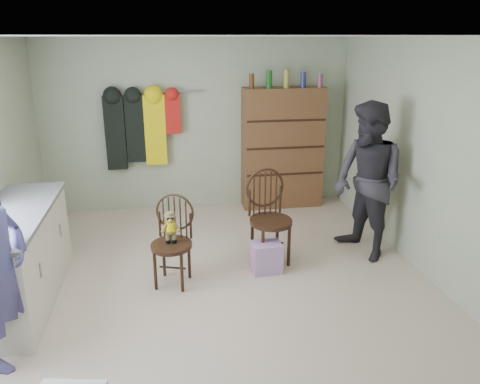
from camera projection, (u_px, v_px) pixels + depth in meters
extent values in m
plane|color=beige|center=(220.00, 284.00, 4.96)|extent=(5.00, 5.00, 0.00)
plane|color=#AFB79A|center=(198.00, 125.00, 6.91)|extent=(4.50, 0.00, 4.50)
plane|color=#AFB79A|center=(430.00, 161.00, 4.92)|extent=(0.00, 5.00, 5.00)
plane|color=white|center=(216.00, 36.00, 4.17)|extent=(5.00, 5.00, 0.00)
cube|color=silver|center=(19.00, 259.00, 4.52)|extent=(0.60, 1.80, 0.90)
cube|color=slate|center=(12.00, 214.00, 4.37)|extent=(0.64, 1.86, 0.04)
cylinder|color=#99999E|center=(41.00, 270.00, 4.12)|extent=(0.02, 0.02, 0.14)
cylinder|color=#99999E|center=(61.00, 231.00, 4.96)|extent=(0.02, 0.02, 0.14)
cylinder|color=black|center=(171.00, 245.00, 4.83)|extent=(0.54, 0.54, 0.04)
cylinder|color=black|center=(155.00, 271.00, 4.79)|extent=(0.03, 0.03, 0.42)
cylinder|color=black|center=(182.00, 273.00, 4.75)|extent=(0.03, 0.03, 0.42)
cylinder|color=black|center=(164.00, 258.00, 5.07)|extent=(0.03, 0.03, 0.42)
cylinder|color=black|center=(189.00, 260.00, 5.02)|extent=(0.03, 0.03, 0.42)
torus|color=black|center=(175.00, 212.00, 4.89)|extent=(0.40, 0.15, 0.41)
cylinder|color=black|center=(160.00, 224.00, 4.95)|extent=(0.03, 0.03, 0.28)
cylinder|color=black|center=(191.00, 226.00, 4.90)|extent=(0.03, 0.03, 0.28)
cylinder|color=#FBF602|center=(170.00, 227.00, 4.78)|extent=(0.11, 0.11, 0.10)
cylinder|color=#475128|center=(171.00, 236.00, 4.82)|extent=(0.06, 0.06, 0.16)
sphere|color=#9E7042|center=(170.00, 218.00, 4.75)|extent=(0.10, 0.10, 0.10)
cylinder|color=#475128|center=(170.00, 214.00, 4.74)|extent=(0.08, 0.08, 0.03)
cube|color=black|center=(170.00, 219.00, 4.71)|extent=(0.07, 0.01, 0.02)
cylinder|color=black|center=(271.00, 221.00, 5.30)|extent=(0.56, 0.56, 0.05)
cylinder|color=black|center=(263.00, 250.00, 5.19)|extent=(0.04, 0.04, 0.48)
cylinder|color=black|center=(289.00, 246.00, 5.29)|extent=(0.04, 0.04, 0.48)
cylinder|color=black|center=(252.00, 239.00, 5.48)|extent=(0.04, 0.04, 0.48)
cylinder|color=black|center=(277.00, 235.00, 5.58)|extent=(0.04, 0.04, 0.48)
torus|color=black|center=(265.00, 188.00, 5.36)|extent=(0.47, 0.11, 0.47)
cylinder|color=black|center=(249.00, 203.00, 5.34)|extent=(0.03, 0.03, 0.32)
cylinder|color=black|center=(280.00, 199.00, 5.46)|extent=(0.03, 0.03, 0.32)
cube|color=pink|center=(266.00, 257.00, 5.18)|extent=(0.34, 0.27, 0.34)
imported|color=#48457F|center=(0.00, 271.00, 3.57)|extent=(0.54, 0.67, 1.58)
imported|color=#2D2B33|center=(368.00, 182.00, 5.36)|extent=(0.93, 1.05, 1.83)
cube|color=brown|center=(282.00, 148.00, 7.03)|extent=(1.20, 0.38, 1.80)
cube|color=black|center=(285.00, 174.00, 6.96)|extent=(1.16, 0.02, 0.03)
cube|color=black|center=(286.00, 148.00, 6.83)|extent=(1.16, 0.02, 0.03)
cube|color=black|center=(287.00, 121.00, 6.71)|extent=(1.16, 0.02, 0.03)
cylinder|color=#592D14|center=(252.00, 81.00, 6.54)|extent=(0.07, 0.07, 0.21)
cylinder|color=#19591E|center=(269.00, 79.00, 6.57)|extent=(0.08, 0.08, 0.25)
cylinder|color=#A59933|center=(286.00, 79.00, 6.61)|extent=(0.08, 0.08, 0.26)
cylinder|color=navy|center=(303.00, 80.00, 6.66)|extent=(0.08, 0.08, 0.22)
cylinder|color=#8C3F59|center=(320.00, 81.00, 6.70)|extent=(0.08, 0.08, 0.19)
cylinder|color=#99999E|center=(169.00, 92.00, 6.63)|extent=(1.00, 0.02, 0.02)
cube|color=black|center=(115.00, 133.00, 6.63)|extent=(0.28, 0.10, 1.05)
cube|color=black|center=(135.00, 129.00, 6.66)|extent=(0.26, 0.10, 0.95)
cube|color=yellow|center=(155.00, 130.00, 6.71)|extent=(0.30, 0.10, 1.00)
cube|color=red|center=(173.00, 114.00, 6.68)|extent=(0.22, 0.10, 0.55)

